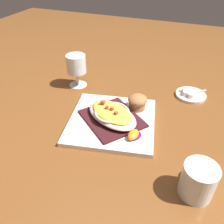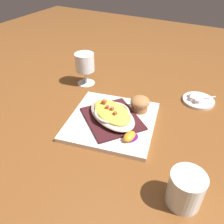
% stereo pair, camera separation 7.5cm
% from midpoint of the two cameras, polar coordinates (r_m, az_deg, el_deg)
% --- Properties ---
extents(ground_plane, '(2.60, 2.60, 0.00)m').
position_cam_midpoint_polar(ground_plane, '(0.78, -2.76, -2.77)').
color(ground_plane, brown).
extents(square_plate, '(0.33, 0.33, 0.02)m').
position_cam_midpoint_polar(square_plate, '(0.78, -2.78, -2.33)').
color(square_plate, white).
rests_on(square_plate, ground_plane).
extents(folded_napkin, '(0.25, 0.25, 0.01)m').
position_cam_midpoint_polar(folded_napkin, '(0.77, -2.80, -1.69)').
color(folded_napkin, '#3D151A').
rests_on(folded_napkin, square_plate).
extents(gratin_dish, '(0.19, 0.23, 0.05)m').
position_cam_midpoint_polar(gratin_dish, '(0.76, -2.85, -0.47)').
color(gratin_dish, beige).
rests_on(gratin_dish, folded_napkin).
extents(muffin, '(0.07, 0.07, 0.05)m').
position_cam_midpoint_polar(muffin, '(0.81, 3.70, 2.49)').
color(muffin, '#9C673B').
rests_on(muffin, square_plate).
extents(orange_garnish, '(0.06, 0.05, 0.02)m').
position_cam_midpoint_polar(orange_garnish, '(0.70, 2.26, -5.83)').
color(orange_garnish, '#571363').
rests_on(orange_garnish, square_plate).
extents(coffee_mug, '(0.11, 0.08, 0.09)m').
position_cam_midpoint_polar(coffee_mug, '(0.59, 16.97, -16.39)').
color(coffee_mug, white).
rests_on(coffee_mug, ground_plane).
extents(stemmed_glass, '(0.08, 0.08, 0.13)m').
position_cam_midpoint_polar(stemmed_glass, '(0.97, -11.09, 11.12)').
color(stemmed_glass, white).
rests_on(stemmed_glass, ground_plane).
extents(creamer_saucer, '(0.12, 0.12, 0.01)m').
position_cam_midpoint_polar(creamer_saucer, '(0.95, 16.82, 3.99)').
color(creamer_saucer, white).
rests_on(creamer_saucer, ground_plane).
extents(spoon, '(0.07, 0.08, 0.01)m').
position_cam_midpoint_polar(spoon, '(0.95, 17.18, 4.51)').
color(spoon, silver).
rests_on(spoon, creamer_saucer).
extents(creamer_cup_0, '(0.02, 0.02, 0.02)m').
position_cam_midpoint_polar(creamer_cup_0, '(0.95, 15.47, 5.16)').
color(creamer_cup_0, white).
rests_on(creamer_cup_0, creamer_saucer).
extents(creamer_cup_1, '(0.02, 0.02, 0.02)m').
position_cam_midpoint_polar(creamer_cup_1, '(0.93, 15.59, 4.42)').
color(creamer_cup_1, white).
rests_on(creamer_cup_1, creamer_saucer).
extents(creamer_cup_2, '(0.02, 0.02, 0.02)m').
position_cam_midpoint_polar(creamer_cup_2, '(0.92, 16.77, 3.85)').
color(creamer_cup_2, white).
rests_on(creamer_cup_2, creamer_saucer).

